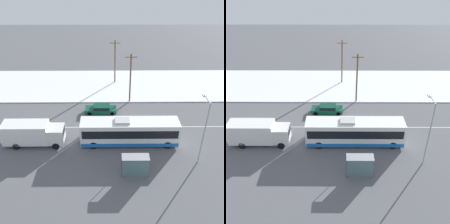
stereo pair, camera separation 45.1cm
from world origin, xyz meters
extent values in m
plane|color=#56565B|center=(0.00, 0.00, 0.00)|extent=(120.00, 120.00, 0.00)
cube|color=silver|center=(0.00, 13.45, 0.06)|extent=(80.00, 13.08, 0.12)
cube|color=silver|center=(0.00, 0.00, 0.00)|extent=(60.00, 0.12, 0.00)
cube|color=white|center=(-0.50, -3.46, 1.75)|extent=(12.09, 2.55, 2.95)
cube|color=black|center=(-0.50, -3.46, 2.10)|extent=(11.60, 2.57, 1.12)
cube|color=blue|center=(-0.50, -3.46, 0.54)|extent=(11.97, 2.57, 0.53)
cube|color=#B2B2B2|center=(-1.40, -3.46, 3.34)|extent=(1.80, 1.40, 0.24)
cylinder|color=black|center=(4.15, -4.59, 0.50)|extent=(1.00, 0.28, 1.00)
cylinder|color=black|center=(4.15, -2.32, 0.50)|extent=(1.00, 0.28, 1.00)
cylinder|color=black|center=(-4.94, -4.59, 0.50)|extent=(1.00, 0.28, 1.00)
cylinder|color=black|center=(-4.94, -2.32, 0.50)|extent=(1.00, 0.28, 1.00)
cube|color=silver|center=(-13.28, -3.63, 1.79)|extent=(5.53, 2.30, 2.59)
cube|color=silver|center=(-9.56, -3.63, 1.51)|extent=(1.90, 2.18, 2.02)
cube|color=black|center=(-8.63, -3.63, 1.91)|extent=(0.06, 1.95, 0.89)
cylinder|color=black|center=(-9.56, -4.65, 0.45)|extent=(0.90, 0.26, 0.90)
cylinder|color=black|center=(-9.56, -2.61, 0.45)|extent=(0.90, 0.26, 0.90)
cylinder|color=black|center=(-14.38, -4.65, 0.45)|extent=(0.90, 0.26, 0.90)
cylinder|color=black|center=(-14.38, -2.61, 0.45)|extent=(0.90, 0.26, 0.90)
cube|color=#0F4733|center=(-4.27, 3.80, 0.53)|extent=(4.66, 1.80, 0.61)
cube|color=#0D3C2B|center=(-4.16, 3.80, 1.08)|extent=(2.42, 1.66, 0.49)
cube|color=black|center=(-4.16, 3.80, 1.09)|extent=(2.23, 1.69, 0.39)
cylinder|color=black|center=(-5.90, 3.01, 0.32)|extent=(0.64, 0.22, 0.64)
cylinder|color=black|center=(-5.90, 4.59, 0.32)|extent=(0.64, 0.22, 0.64)
cylinder|color=black|center=(-2.55, 3.01, 0.32)|extent=(0.64, 0.22, 0.64)
cylinder|color=black|center=(-2.55, 4.59, 0.32)|extent=(0.64, 0.22, 0.64)
cylinder|color=#23232D|center=(-0.10, -7.99, 0.37)|extent=(0.11, 0.11, 0.74)
cylinder|color=#23232D|center=(0.13, -7.99, 0.37)|extent=(0.11, 0.11, 0.74)
cube|color=#19478C|center=(0.02, -7.99, 1.04)|extent=(0.38, 0.21, 0.61)
sphere|color=#8E6647|center=(0.02, -7.99, 1.47)|extent=(0.26, 0.26, 0.26)
cylinder|color=#19478C|center=(-0.22, -7.99, 1.01)|extent=(0.10, 0.10, 0.58)
cylinder|color=#19478C|center=(0.26, -7.99, 1.01)|extent=(0.10, 0.10, 0.58)
cube|color=gray|center=(-0.23, -8.93, 2.37)|extent=(2.92, 1.20, 0.06)
cube|color=slate|center=(-0.23, -9.51, 1.20)|extent=(2.80, 0.04, 2.16)
cylinder|color=#474C51|center=(-1.65, -8.37, 1.17)|extent=(0.08, 0.08, 2.34)
cylinder|color=#474C51|center=(1.19, -8.37, 1.17)|extent=(0.08, 0.08, 2.34)
cylinder|color=#474C51|center=(-1.65, -9.49, 1.17)|extent=(0.08, 0.08, 2.34)
cylinder|color=#474C51|center=(1.19, -9.49, 1.17)|extent=(0.08, 0.08, 2.34)
cylinder|color=#9EA3A8|center=(7.19, -7.21, 3.96)|extent=(0.14, 0.14, 7.91)
cylinder|color=#9EA3A8|center=(7.19, -6.20, 7.76)|extent=(0.10, 2.03, 0.10)
cube|color=silver|center=(7.19, -5.18, 7.69)|extent=(0.36, 0.60, 0.16)
cylinder|color=brown|center=(0.27, 7.29, 4.00)|extent=(0.24, 0.24, 8.01)
cube|color=brown|center=(0.27, 7.29, 7.51)|extent=(1.80, 0.12, 0.12)
cylinder|color=brown|center=(-1.98, 14.62, 3.95)|extent=(0.24, 0.24, 7.90)
cube|color=brown|center=(-1.98, 14.62, 7.40)|extent=(1.80, 0.12, 0.12)
camera|label=1|loc=(-2.89, -29.88, 20.76)|focal=42.00mm
camera|label=2|loc=(-2.44, -29.88, 20.76)|focal=42.00mm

